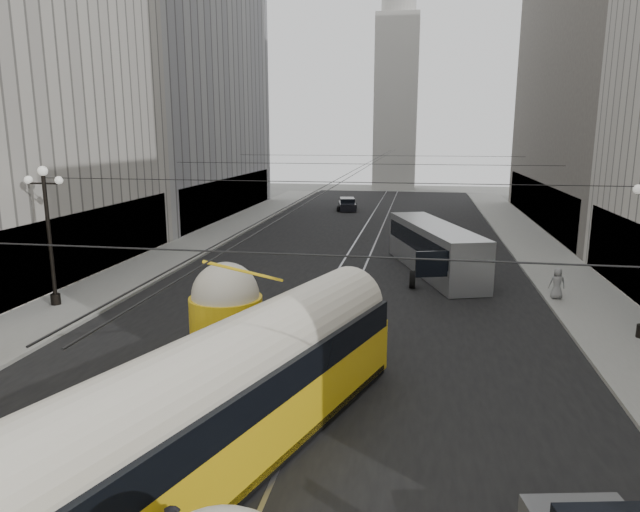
% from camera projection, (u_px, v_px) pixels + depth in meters
% --- Properties ---
extents(road, '(20.00, 85.00, 0.02)m').
position_uv_depth(road, '(359.00, 254.00, 38.32)').
color(road, black).
rests_on(road, ground).
extents(sidewalk_left, '(4.00, 72.00, 0.15)m').
position_uv_depth(sidewalk_left, '(209.00, 238.00, 43.71)').
color(sidewalk_left, gray).
rests_on(sidewalk_left, ground).
extents(sidewalk_right, '(4.00, 72.00, 0.15)m').
position_uv_depth(sidewalk_right, '(536.00, 249.00, 39.63)').
color(sidewalk_right, gray).
rests_on(sidewalk_right, ground).
extents(rail_left, '(0.12, 85.00, 0.04)m').
position_uv_depth(rail_left, '(348.00, 253.00, 38.45)').
color(rail_left, gray).
rests_on(rail_left, ground).
extents(rail_right, '(0.12, 85.00, 0.04)m').
position_uv_depth(rail_right, '(371.00, 254.00, 38.19)').
color(rail_right, gray).
rests_on(rail_right, ground).
extents(building_left_far, '(12.60, 28.60, 28.60)m').
position_uv_depth(building_left_far, '(168.00, 64.00, 53.62)').
color(building_left_far, '#999999').
rests_on(building_left_far, ground).
extents(building_right_far, '(12.60, 32.60, 32.60)m').
position_uv_depth(building_right_far, '(627.00, 28.00, 46.40)').
color(building_right_far, '#514C47').
rests_on(building_right_far, ground).
extents(distant_tower, '(6.00, 6.00, 31.36)m').
position_uv_depth(distant_tower, '(397.00, 83.00, 80.88)').
color(distant_tower, '#B2AFA8').
rests_on(distant_tower, ground).
extents(lamppost_left_mid, '(1.86, 0.44, 6.37)m').
position_uv_depth(lamppost_left_mid, '(48.00, 228.00, 25.71)').
color(lamppost_left_mid, black).
rests_on(lamppost_left_mid, sidewalk_left).
extents(catenary, '(25.00, 72.00, 0.23)m').
position_uv_depth(catenary, '(361.00, 166.00, 36.09)').
color(catenary, black).
rests_on(catenary, ground).
extents(streetcar, '(7.05, 15.57, 3.58)m').
position_uv_depth(streetcar, '(225.00, 399.00, 13.53)').
color(streetcar, yellow).
rests_on(streetcar, ground).
extents(city_bus, '(5.61, 11.40, 2.79)m').
position_uv_depth(city_bus, '(434.00, 247.00, 32.85)').
color(city_bus, '#999B9E').
rests_on(city_bus, ground).
extents(sedan_white_far, '(2.34, 4.83, 1.48)m').
position_uv_depth(sedan_white_far, '(418.00, 228.00, 44.77)').
color(sedan_white_far, white).
rests_on(sedan_white_far, ground).
extents(sedan_dark_far, '(2.38, 4.31, 1.29)m').
position_uv_depth(sedan_dark_far, '(347.00, 205.00, 59.91)').
color(sedan_dark_far, black).
rests_on(sedan_dark_far, ground).
extents(pedestrian_sidewalk_right, '(0.74, 0.46, 1.52)m').
position_uv_depth(pedestrian_sidewalk_right, '(557.00, 283.00, 27.23)').
color(pedestrian_sidewalk_right, gray).
rests_on(pedestrian_sidewalk_right, sidewalk_right).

